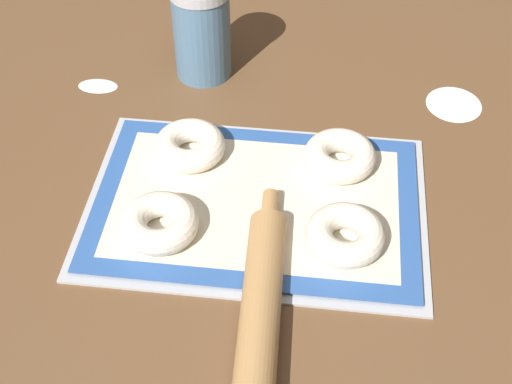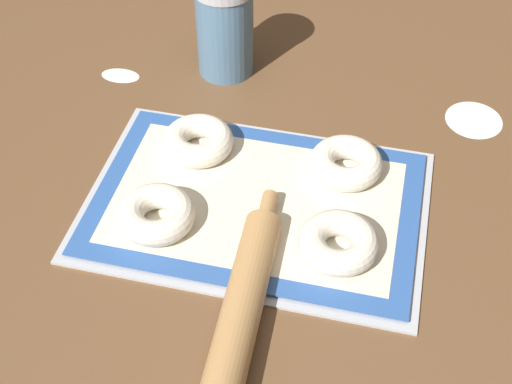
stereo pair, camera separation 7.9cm
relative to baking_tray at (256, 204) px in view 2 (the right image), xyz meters
The scene contains 11 objects.
ground_plane 0.02m from the baking_tray, 154.63° to the left, with size 2.80×2.80×0.00m, color brown.
baking_tray is the anchor object (origin of this frame).
baking_mat 0.01m from the baking_tray, ahead, with size 0.45×0.30×0.00m.
bagel_front_left 0.14m from the baking_tray, 149.32° to the right, with size 0.10×0.10×0.04m.
bagel_front_right 0.14m from the baking_tray, 27.13° to the right, with size 0.10×0.10×0.04m.
bagel_back_left 0.14m from the baking_tray, 142.40° to the left, with size 0.10×0.10×0.04m.
bagel_back_right 0.14m from the baking_tray, 37.50° to the left, with size 0.10×0.10×0.04m.
flour_canister 0.34m from the baking_tray, 112.36° to the left, with size 0.10×0.10×0.17m.
rolling_pin 0.23m from the baking_tray, 82.64° to the right, with size 0.06×0.45×0.05m.
flour_patch_near 0.38m from the baking_tray, 140.60° to the left, with size 0.07×0.04×0.00m.
flour_patch_far 0.39m from the baking_tray, 41.80° to the left, with size 0.09×0.09×0.00m.
Camera 2 is at (0.17, -0.67, 0.73)m, focal length 50.00 mm.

